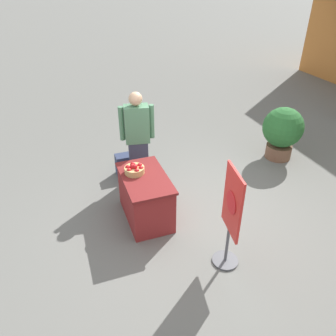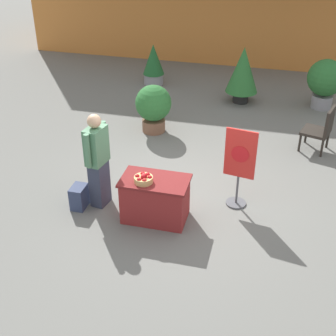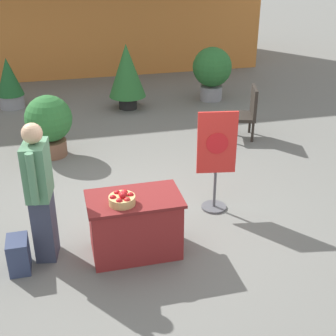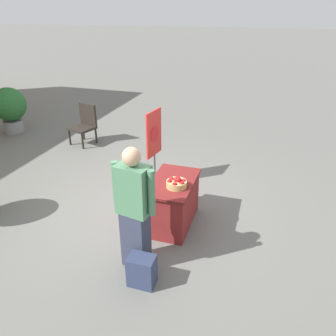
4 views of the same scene
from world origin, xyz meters
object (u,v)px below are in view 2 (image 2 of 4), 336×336
at_px(poster_board, 239,166).
at_px(potted_plant_far_left, 153,106).
at_px(apple_basket, 144,179).
at_px(person_visitor, 98,160).
at_px(patio_chair, 322,128).
at_px(backpack, 79,197).
at_px(potted_plant_far_right, 325,80).
at_px(potted_plant_near_left, 243,71).
at_px(display_table, 155,199).
at_px(potted_plant_near_right, 153,64).

relative_size(poster_board, potted_plant_far_left, 1.33).
relative_size(apple_basket, person_visitor, 0.18).
xyz_separation_m(patio_chair, potted_plant_far_left, (-3.68, 0.04, 0.09)).
distance_m(backpack, potted_plant_far_right, 7.04).
relative_size(poster_board, potted_plant_near_left, 1.01).
bearing_deg(person_visitor, apple_basket, -8.39).
distance_m(person_visitor, potted_plant_near_left, 5.55).
distance_m(display_table, backpack, 1.40).
height_order(potted_plant_far_right, potted_plant_near_right, potted_plant_far_right).
bearing_deg(display_table, backpack, -179.23).
height_order(backpack, potted_plant_far_right, potted_plant_far_right).
bearing_deg(backpack, person_visitor, 32.28).
relative_size(display_table, potted_plant_far_right, 0.90).
height_order(poster_board, potted_plant_near_left, poster_board).
bearing_deg(potted_plant_far_left, patio_chair, -0.61).
xyz_separation_m(potted_plant_near_right, potted_plant_near_left, (2.57, -0.71, 0.25)).
xyz_separation_m(potted_plant_far_right, potted_plant_near_right, (-4.63, 0.56, -0.14)).
xyz_separation_m(person_visitor, backpack, (-0.32, -0.20, -0.68)).
xyz_separation_m(person_visitor, potted_plant_near_right, (-0.70, 5.94, -0.30)).
bearing_deg(backpack, potted_plant_far_right, 52.69).
relative_size(poster_board, potted_plant_far_right, 1.17).
bearing_deg(patio_chair, apple_basket, 64.82).
xyz_separation_m(apple_basket, potted_plant_far_left, (-0.78, 3.32, -0.22)).
xyz_separation_m(person_visitor, potted_plant_near_left, (1.88, 5.22, -0.05)).
relative_size(apple_basket, potted_plant_near_left, 0.21).
relative_size(person_visitor, potted_plant_near_left, 1.19).
bearing_deg(patio_chair, person_visitor, 54.36).
bearing_deg(person_visitor, potted_plant_far_left, 97.43).
bearing_deg(display_table, patio_chair, 49.04).
distance_m(potted_plant_far_right, potted_plant_near_left, 2.06).
distance_m(display_table, poster_board, 1.55).
distance_m(backpack, patio_chair, 5.23).
xyz_separation_m(display_table, potted_plant_near_right, (-1.76, 6.12, 0.20)).
relative_size(person_visitor, potted_plant_near_right, 1.52).
xyz_separation_m(display_table, potted_plant_far_left, (-0.93, 3.20, 0.24)).
xyz_separation_m(apple_basket, potted_plant_far_right, (3.02, 5.68, -0.11)).
bearing_deg(patio_chair, potted_plant_near_right, -16.94).
height_order(backpack, potted_plant_near_right, potted_plant_near_right).
relative_size(person_visitor, potted_plant_far_left, 1.57).
distance_m(potted_plant_far_left, potted_plant_near_left, 2.82).
distance_m(patio_chair, potted_plant_near_right, 5.39).
bearing_deg(backpack, potted_plant_near_left, 67.93).
xyz_separation_m(display_table, patio_chair, (2.75, 3.16, 0.15)).
bearing_deg(potted_plant_far_right, patio_chair, -92.90).
bearing_deg(potted_plant_near_left, potted_plant_far_left, -128.43).
xyz_separation_m(display_table, potted_plant_near_left, (0.82, 5.41, 0.45)).
bearing_deg(potted_plant_far_right, poster_board, -108.19).
bearing_deg(potted_plant_far_left, potted_plant_near_right, 105.77).
distance_m(backpack, potted_plant_near_right, 6.16).
distance_m(person_visitor, patio_chair, 4.85).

